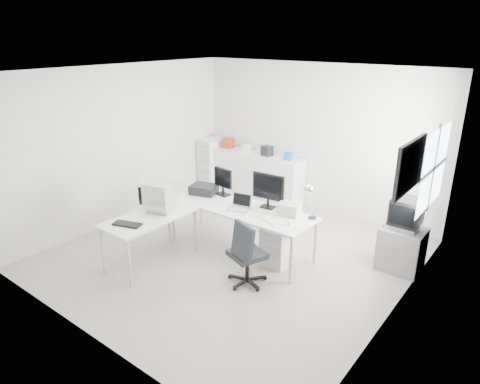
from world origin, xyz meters
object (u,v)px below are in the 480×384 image
Objects in this scene: main_desk at (240,229)px; laser_printer at (289,209)px; crt_monitor at (161,197)px; side_desk at (151,239)px; filing_cabinet at (211,165)px; laptop at (239,202)px; inkjet_printer at (204,189)px; sideboard at (258,177)px; crt_tv at (406,214)px; tv_cabinet at (401,249)px; office_chair at (247,251)px; lcd_monitor_small at (223,181)px; drawer_pedestal at (279,244)px; lcd_monitor_large at (268,191)px.

main_desk is 0.91m from laser_printer.
side_desk is at bearing -105.60° from crt_monitor.
laser_printer is 0.28× the size of filing_cabinet.
inkjet_printer is at bearing 157.22° from laptop.
inkjet_printer is 0.22× the size of sideboard.
crt_monitor is 0.23× the size of sideboard.
crt_tv reaches higher than laser_printer.
tv_cabinet is 1.31× the size of crt_tv.
tv_cabinet is 4.60m from filing_cabinet.
tv_cabinet is (1.56, 1.67, -0.17)m from office_chair.
sideboard is (-1.14, 2.14, -0.38)m from laptop.
lcd_monitor_small is at bearing 162.10° from office_chair.
main_desk is at bearing -39.65° from filing_cabinet.
side_desk is at bearing -142.23° from laptop.
drawer_pedestal is 1.08× the size of lcd_monitor_large.
inkjet_printer is (-0.85, 0.10, 0.45)m from main_desk.
crt_monitor is at bearing -135.00° from main_desk.
laser_printer is at bearing 73.61° from drawer_pedestal.
crt_monitor reaches higher than main_desk.
side_desk is 2.13m from laser_printer.
lcd_monitor_small is at bearing 77.47° from side_desk.
laser_printer is 0.48× the size of tv_cabinet.
main_desk is 5.69× the size of inkjet_printer.
filing_cabinet reaches higher than laptop.
lcd_monitor_small reaches higher than filing_cabinet.
sideboard is at bearing 162.21° from crt_tv.
laser_printer is 1.73m from tv_cabinet.
side_desk is 2.53× the size of lcd_monitor_large.
inkjet_printer is at bearing -82.86° from sideboard.
lcd_monitor_large is at bearing 35.54° from main_desk.
sideboard is at bearing 112.67° from lcd_monitor_small.
crt_tv is at bearing 15.13° from crt_monitor.
tv_cabinet is (1.87, 0.72, -0.70)m from lcd_monitor_large.
laptop is 3.08m from filing_cabinet.
drawer_pedestal is 1.42× the size of inkjet_printer.
side_desk is 1.42× the size of office_chair.
filing_cabinet reaches higher than main_desk.
laptop is at bearing 155.77° from office_chair.
side_desk is 1.92m from lcd_monitor_large.
crt_tv is at bearing 20.43° from lcd_monitor_small.
main_desk is at bearing -175.03° from laser_printer.
crt_tv is (2.22, 0.97, 0.51)m from main_desk.
side_desk is 0.72× the size of sideboard.
laptop is 0.77m from laser_printer.
drawer_pedestal is 0.53× the size of filing_cabinet.
drawer_pedestal is at bearing -47.94° from sideboard.
lcd_monitor_large reaches higher than tv_cabinet.
tv_cabinet is at bearing 0.00° from crt_tv.
lcd_monitor_small reaches higher than tv_cabinet.
crt_monitor is (-0.85, -0.85, 0.60)m from main_desk.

